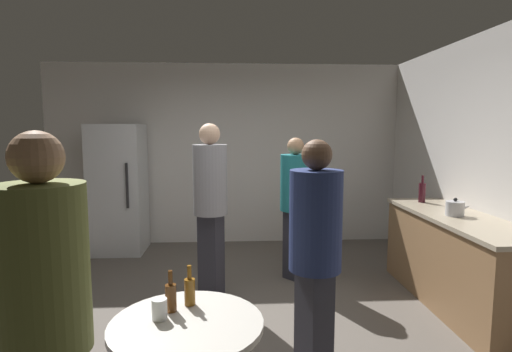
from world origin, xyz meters
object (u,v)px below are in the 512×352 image
object	(u,v)px
refrigerator	(119,189)
beer_bottle_amber	(190,290)
plastic_cup_white	(160,309)
kettle	(455,208)
beer_bottle_brown	(171,297)
wine_bottle_on_counter	(422,192)
foreground_table	(187,341)
person_in_navy_shirt	(315,246)
person_in_teal_shirt	(295,197)
person_in_olive_shirt	(46,312)
person_in_gray_shirt	(210,197)

from	to	relation	value
refrigerator	beer_bottle_amber	world-z (taller)	refrigerator
beer_bottle_amber	plastic_cup_white	xyz separation A→B (m)	(-0.14, -0.17, -0.03)
beer_bottle_amber	kettle	bearing A→B (deg)	31.75
beer_bottle_brown	wine_bottle_on_counter	bearing A→B (deg)	42.38
foreground_table	beer_bottle_brown	world-z (taller)	beer_bottle_brown
foreground_table	beer_bottle_amber	xyz separation A→B (m)	(-0.00, 0.20, 0.19)
person_in_navy_shirt	person_in_teal_shirt	bearing A→B (deg)	-118.85
wine_bottle_on_counter	foreground_table	size ratio (longest dim) A/B	0.39
kettle	beer_bottle_brown	size ratio (longest dim) A/B	1.06
person_in_olive_shirt	beer_bottle_brown	bearing A→B (deg)	-2.04
kettle	foreground_table	xyz separation A→B (m)	(-2.38, -1.68, -0.34)
person_in_olive_shirt	person_in_gray_shirt	bearing A→B (deg)	21.18
plastic_cup_white	kettle	bearing A→B (deg)	33.04
beer_bottle_amber	beer_bottle_brown	bearing A→B (deg)	-140.65
plastic_cup_white	person_in_teal_shirt	bearing A→B (deg)	65.91
beer_bottle_amber	person_in_teal_shirt	xyz separation A→B (m)	(0.95, 2.28, 0.14)
beer_bottle_brown	person_in_olive_shirt	bearing A→B (deg)	-125.15
foreground_table	person_in_teal_shirt	distance (m)	2.67
beer_bottle_amber	refrigerator	bearing A→B (deg)	111.51
foreground_table	person_in_olive_shirt	distance (m)	0.76
kettle	person_in_teal_shirt	bearing A→B (deg)	150.60
person_in_navy_shirt	beer_bottle_amber	bearing A→B (deg)	-2.90
person_in_navy_shirt	beer_bottle_brown	bearing A→B (deg)	-0.56
person_in_teal_shirt	person_in_olive_shirt	world-z (taller)	person_in_olive_shirt
wine_bottle_on_counter	foreground_table	xyz separation A→B (m)	(-2.40, -2.40, -0.39)
person_in_gray_shirt	person_in_olive_shirt	xyz separation A→B (m)	(-0.51, -2.41, -0.04)
beer_bottle_amber	person_in_teal_shirt	world-z (taller)	person_in_teal_shirt
kettle	refrigerator	bearing A→B (deg)	152.03
wine_bottle_on_counter	foreground_table	world-z (taller)	wine_bottle_on_counter
foreground_table	beer_bottle_amber	world-z (taller)	beer_bottle_amber
beer_bottle_brown	person_in_gray_shirt	size ratio (longest dim) A/B	0.13
foreground_table	person_in_teal_shirt	xyz separation A→B (m)	(0.95, 2.48, 0.33)
person_in_teal_shirt	beer_bottle_brown	bearing A→B (deg)	26.21
kettle	person_in_olive_shirt	xyz separation A→B (m)	(-2.87, -2.11, 0.04)
beer_bottle_amber	person_in_olive_shirt	world-z (taller)	person_in_olive_shirt
foreground_table	person_in_teal_shirt	size ratio (longest dim) A/B	0.49
person_in_gray_shirt	person_in_navy_shirt	size ratio (longest dim) A/B	1.07
wine_bottle_on_counter	plastic_cup_white	distance (m)	3.48
foreground_table	person_in_olive_shirt	world-z (taller)	person_in_olive_shirt
refrigerator	beer_bottle_brown	world-z (taller)	refrigerator
plastic_cup_white	person_in_gray_shirt	world-z (taller)	person_in_gray_shirt
refrigerator	person_in_navy_shirt	bearing A→B (deg)	-55.92
beer_bottle_amber	wine_bottle_on_counter	bearing A→B (deg)	42.49
person_in_olive_shirt	foreground_table	bearing A→B (deg)	-15.47
person_in_teal_shirt	person_in_navy_shirt	xyz separation A→B (m)	(-0.18, -1.98, 0.02)
wine_bottle_on_counter	person_in_olive_shirt	distance (m)	4.05
plastic_cup_white	beer_bottle_amber	bearing A→B (deg)	49.97
person_in_teal_shirt	person_in_gray_shirt	bearing A→B (deg)	-11.39
person_in_teal_shirt	kettle	bearing A→B (deg)	110.78
plastic_cup_white	person_in_teal_shirt	distance (m)	2.68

